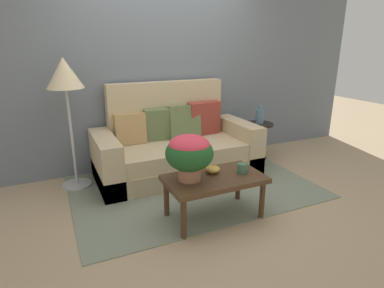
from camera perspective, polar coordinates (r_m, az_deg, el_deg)
name	(u,v)px	position (r m, az deg, el deg)	size (l,w,h in m)	color
ground_plane	(198,191)	(3.73, 1.07, -8.43)	(14.00, 14.00, 0.00)	tan
wall_back	(161,62)	(4.41, -5.45, 14.29)	(6.40, 0.12, 2.78)	slate
area_rug	(192,185)	(3.87, 0.00, -7.39)	(2.74, 1.94, 0.01)	gray
couch	(176,147)	(4.15, -2.94, -0.59)	(2.04, 0.94, 1.16)	tan
coffee_table	(214,182)	(3.08, 3.99, -6.78)	(0.94, 0.54, 0.43)	#442D1B
side_table	(259,134)	(4.75, 11.76, 1.72)	(0.41, 0.41, 0.53)	black
floor_lamp	(65,81)	(3.79, -21.64, 10.31)	(0.40, 0.40, 1.50)	#B2B2B7
potted_plant	(189,153)	(2.89, -0.48, -1.53)	(0.44, 0.44, 0.43)	#A36B4C
coffee_mug	(242,169)	(3.14, 8.95, -4.33)	(0.14, 0.09, 0.10)	#3D664C
snack_bowl	(213,169)	(3.13, 3.69, -4.49)	(0.14, 0.14, 0.07)	gold
table_vase	(260,116)	(4.67, 11.98, 4.91)	(0.12, 0.12, 0.27)	slate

